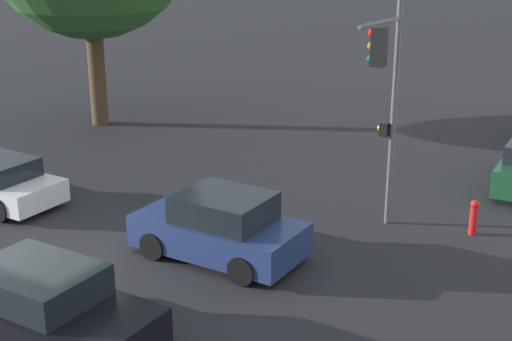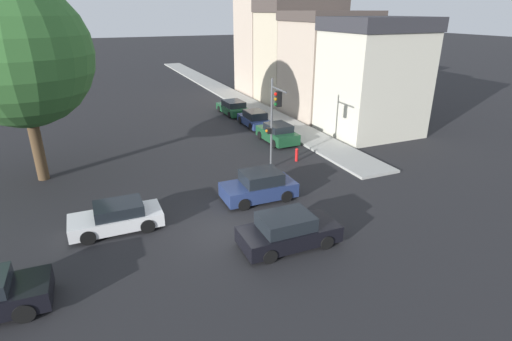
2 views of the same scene
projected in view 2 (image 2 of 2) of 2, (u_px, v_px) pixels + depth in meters
ground_plane at (228, 230)px, 18.67m from camera, size 300.00×300.00×0.00m
sidewalk_strip at (223, 91)px, 50.22m from camera, size 2.94×60.00×0.17m
rowhouse_backdrop at (307, 54)px, 40.80m from camera, size 8.31×25.94×12.93m
street_tree at (18, 55)px, 21.61m from camera, size 7.93×7.93×11.28m
traffic_signal at (274, 113)px, 24.26m from camera, size 0.51×2.30×5.77m
crossing_car_0 at (259, 186)px, 21.51m from camera, size 3.94×2.05×1.58m
crossing_car_1 at (288, 231)px, 17.25m from camera, size 4.33×2.05×1.49m
crossing_car_2 at (117, 217)px, 18.52m from camera, size 4.14×1.92×1.32m
parked_car_0 at (277, 133)px, 30.89m from camera, size 2.08×3.97×1.47m
parked_car_1 at (255, 119)px, 35.07m from camera, size 1.91×4.17×1.41m
parked_car_2 at (233, 108)px, 39.27m from camera, size 2.19×4.51×1.34m
fire_hydrant at (297, 154)px, 27.03m from camera, size 0.22×0.22×0.92m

